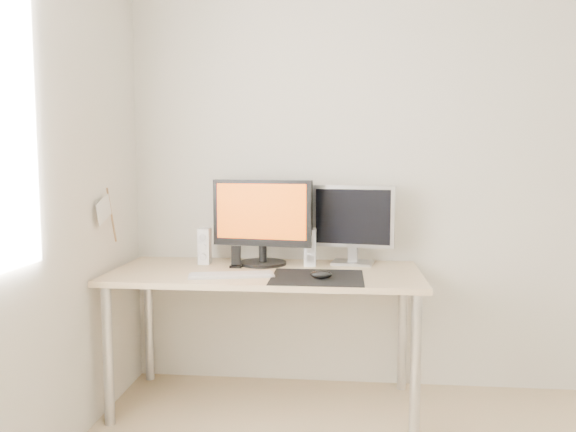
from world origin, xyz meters
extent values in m
plane|color=silver|center=(0.00, 1.75, 1.25)|extent=(3.50, 0.00, 3.50)
cube|color=black|center=(-0.65, 1.23, 0.73)|extent=(0.45, 0.40, 0.00)
ellipsoid|color=black|center=(-0.63, 1.20, 0.75)|extent=(0.10, 0.06, 0.04)
cube|color=#D1B587|center=(-0.93, 1.38, 0.71)|extent=(1.60, 0.70, 0.03)
cylinder|color=silver|center=(-1.67, 1.09, 0.35)|extent=(0.05, 0.05, 0.70)
cylinder|color=silver|center=(-0.19, 1.09, 0.35)|extent=(0.05, 0.05, 0.70)
cylinder|color=silver|center=(-1.67, 1.67, 0.35)|extent=(0.05, 0.05, 0.70)
cylinder|color=silver|center=(-0.19, 1.67, 0.35)|extent=(0.05, 0.05, 0.70)
cylinder|color=black|center=(-0.97, 1.55, 0.74)|extent=(0.29, 0.29, 0.02)
cylinder|color=black|center=(-0.97, 1.55, 0.81)|extent=(0.05, 0.05, 0.12)
cube|color=black|center=(-0.97, 1.54, 1.02)|extent=(0.55, 0.12, 0.36)
cube|color=orange|center=(-0.97, 1.51, 1.03)|extent=(0.50, 0.07, 0.30)
cube|color=#ADADAF|center=(-0.48, 1.61, 0.74)|extent=(0.24, 0.19, 0.01)
cube|color=#B1B1B4|center=(-0.48, 1.61, 0.80)|extent=(0.06, 0.05, 0.10)
cube|color=#AFAFB1|center=(-0.48, 1.61, 0.99)|extent=(0.45, 0.12, 0.34)
cube|color=black|center=(-0.48, 1.59, 0.99)|extent=(0.40, 0.07, 0.30)
cube|color=white|center=(-1.29, 1.54, 0.83)|extent=(0.06, 0.07, 0.20)
cylinder|color=#B3B2B5|center=(-1.29, 1.49, 0.78)|extent=(0.04, 0.01, 0.04)
cylinder|color=silver|center=(-1.29, 1.49, 0.83)|extent=(0.04, 0.01, 0.04)
cylinder|color=#A9A9AB|center=(-1.29, 1.49, 0.88)|extent=(0.04, 0.01, 0.04)
cube|color=silver|center=(-0.71, 1.54, 0.83)|extent=(0.06, 0.07, 0.20)
cylinder|color=silver|center=(-0.71, 1.50, 0.78)|extent=(0.04, 0.01, 0.04)
cylinder|color=silver|center=(-0.71, 1.50, 0.83)|extent=(0.04, 0.01, 0.04)
cylinder|color=silver|center=(-0.71, 1.50, 0.88)|extent=(0.04, 0.01, 0.04)
cube|color=silver|center=(-1.08, 1.22, 0.73)|extent=(0.44, 0.21, 0.01)
cube|color=silver|center=(-1.08, 1.22, 0.74)|extent=(0.41, 0.19, 0.01)
cube|color=black|center=(-1.10, 1.45, 0.74)|extent=(0.07, 0.06, 0.01)
cube|color=black|center=(-1.10, 1.45, 0.80)|extent=(0.05, 0.02, 0.10)
cylinder|color=#A57F54|center=(-1.72, 1.30, 1.02)|extent=(0.01, 0.10, 0.29)
cube|color=white|center=(-1.72, 1.21, 1.06)|extent=(0.00, 0.19, 0.15)
camera|label=1|loc=(-0.53, -1.47, 1.30)|focal=35.00mm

